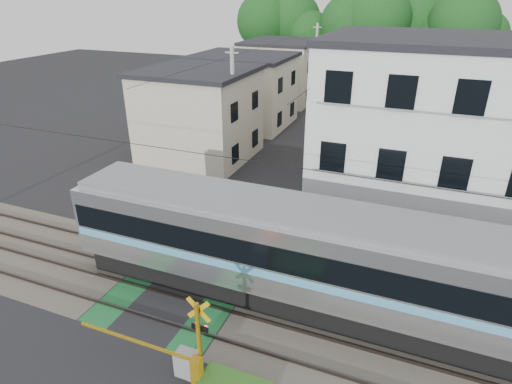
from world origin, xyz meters
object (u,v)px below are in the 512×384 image
at_px(crossing_signal_near, 188,359).
at_px(crossing_signal_far, 171,222).
at_px(commuter_train, 318,257).
at_px(pedestrian, 353,106).
at_px(apartment_block, 427,137).

height_order(crossing_signal_near, crossing_signal_far, same).
relative_size(commuter_train, crossing_signal_near, 4.19).
bearing_deg(crossing_signal_far, pedestrian, 80.43).
relative_size(crossing_signal_near, crossing_signal_far, 1.00).
height_order(crossing_signal_near, apartment_block, apartment_block).
bearing_deg(crossing_signal_near, apartment_block, 65.78).
bearing_deg(commuter_train, apartment_block, 69.41).
relative_size(commuter_train, crossing_signal_far, 4.19).
xyz_separation_m(crossing_signal_near, pedestrian, (-0.82, 33.08, 0.22)).
bearing_deg(crossing_signal_far, crossing_signal_near, -54.71).
relative_size(crossing_signal_near, pedestrian, 2.55).
relative_size(crossing_signal_far, apartment_block, 0.46).
bearing_deg(apartment_block, pedestrian, 108.68).
bearing_deg(crossing_signal_far, apartment_block, 27.78).
xyz_separation_m(commuter_train, apartment_block, (3.11, 8.29, 2.48)).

